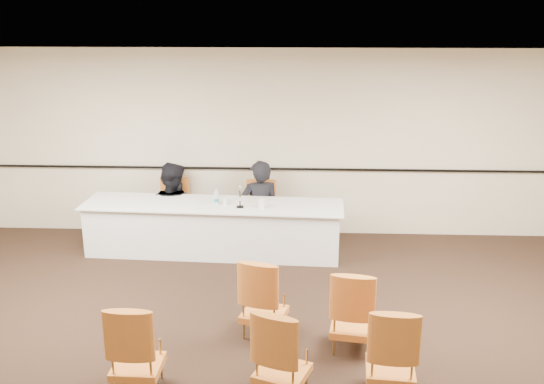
% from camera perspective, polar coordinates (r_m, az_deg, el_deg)
% --- Properties ---
extents(floor, '(10.00, 10.00, 0.00)m').
position_cam_1_polar(floor, '(6.54, -1.00, -16.26)').
color(floor, black).
rests_on(floor, ground).
extents(ceiling, '(10.00, 10.00, 0.00)m').
position_cam_1_polar(ceiling, '(5.50, -1.17, 10.86)').
color(ceiling, silver).
rests_on(ceiling, ground).
extents(wall_back, '(10.00, 0.04, 3.00)m').
position_cam_1_polar(wall_back, '(9.70, 0.40, 4.55)').
color(wall_back, beige).
rests_on(wall_back, ground).
extents(wall_rail, '(9.80, 0.04, 0.03)m').
position_cam_1_polar(wall_rail, '(9.75, 0.39, 2.21)').
color(wall_rail, black).
rests_on(wall_rail, wall_back).
extents(panel_table, '(3.93, 1.08, 0.78)m').
position_cam_1_polar(panel_table, '(9.21, -5.55, -3.42)').
color(panel_table, silver).
rests_on(panel_table, ground).
extents(panelist_main, '(0.73, 0.57, 1.77)m').
position_cam_1_polar(panelist_main, '(9.63, -1.16, -2.11)').
color(panelist_main, black).
rests_on(panelist_main, ground).
extents(panelist_main_chair, '(0.52, 0.52, 0.95)m').
position_cam_1_polar(panelist_main_chair, '(9.62, -1.16, -1.90)').
color(panelist_main_chair, '#BF7822').
rests_on(panelist_main_chair, ground).
extents(panelist_second, '(1.06, 0.95, 1.79)m').
position_cam_1_polar(panelist_second, '(9.91, -9.31, -2.26)').
color(panelist_second, black).
rests_on(panelist_second, ground).
extents(panelist_second_chair, '(0.52, 0.52, 0.95)m').
position_cam_1_polar(panelist_second_chair, '(9.87, -9.34, -1.63)').
color(panelist_second_chair, '#BF7822').
rests_on(panelist_second_chair, ground).
extents(papers, '(0.34, 0.27, 0.00)m').
position_cam_1_polar(papers, '(8.99, -3.49, -1.22)').
color(papers, white).
rests_on(papers, panel_table).
extents(microphone, '(0.12, 0.22, 0.30)m').
position_cam_1_polar(microphone, '(8.84, -3.04, -0.54)').
color(microphone, black).
rests_on(microphone, panel_table).
extents(water_bottle, '(0.09, 0.09, 0.24)m').
position_cam_1_polar(water_bottle, '(9.02, -5.25, -0.44)').
color(water_bottle, '#18847F').
rests_on(water_bottle, panel_table).
extents(drinking_glass, '(0.08, 0.08, 0.10)m').
position_cam_1_polar(drinking_glass, '(8.99, -4.42, -0.93)').
color(drinking_glass, white).
rests_on(drinking_glass, panel_table).
extents(coffee_cup, '(0.10, 0.10, 0.14)m').
position_cam_1_polar(coffee_cup, '(8.82, -0.98, -1.11)').
color(coffee_cup, white).
rests_on(coffee_cup, panel_table).
extents(aud_chair_front_mid, '(0.62, 0.62, 0.95)m').
position_cam_1_polar(aud_chair_front_mid, '(6.91, -0.75, -9.77)').
color(aud_chair_front_mid, '#BF7822').
rests_on(aud_chair_front_mid, ground).
extents(aud_chair_front_right, '(0.57, 0.57, 0.95)m').
position_cam_1_polar(aud_chair_front_right, '(6.70, 7.65, -10.86)').
color(aud_chair_front_right, '#BF7822').
rests_on(aud_chair_front_right, ground).
extents(aud_chair_back_left, '(0.51, 0.51, 0.95)m').
position_cam_1_polar(aud_chair_back_left, '(6.14, -12.64, -13.94)').
color(aud_chair_back_left, '#BF7822').
rests_on(aud_chair_back_left, ground).
extents(aud_chair_back_mid, '(0.65, 0.65, 0.95)m').
position_cam_1_polar(aud_chair_back_mid, '(5.90, 0.99, -14.83)').
color(aud_chair_back_mid, '#BF7822').
rests_on(aud_chair_back_mid, ground).
extents(aud_chair_back_right, '(0.54, 0.54, 0.95)m').
position_cam_1_polar(aud_chair_back_right, '(6.05, 11.18, -14.31)').
color(aud_chair_back_right, '#BF7822').
rests_on(aud_chair_back_right, ground).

